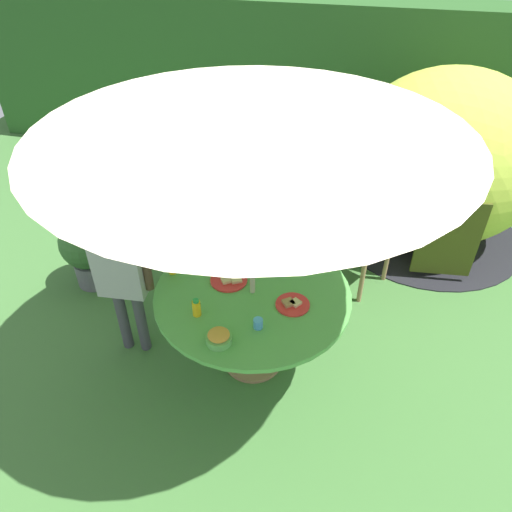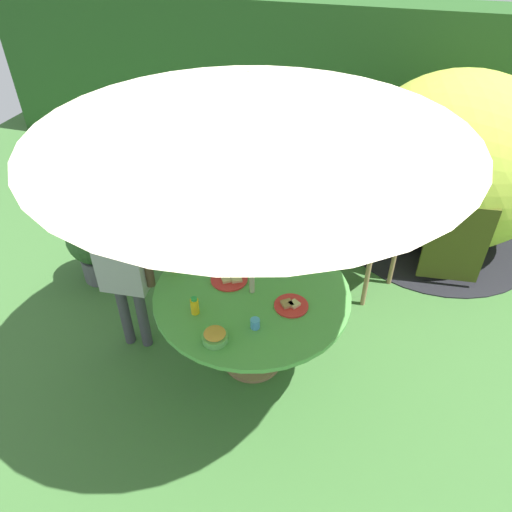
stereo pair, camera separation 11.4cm
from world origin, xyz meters
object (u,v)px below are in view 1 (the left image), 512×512
at_px(plate_far_right, 284,255).
at_px(juice_bottle_near_left, 172,266).
at_px(child_in_grey_shirt, 120,264).
at_px(juice_bottle_center_front, 197,308).
at_px(juice_bottle_far_left, 231,240).
at_px(juice_bottle_center_back, 211,262).
at_px(patio_umbrella, 251,103).
at_px(child_in_white_shirt, 311,222).
at_px(wooden_chair, 366,222).
at_px(plate_near_right, 229,279).
at_px(dome_tent, 443,160).
at_px(potted_plant, 88,248).
at_px(garden_table, 253,304).
at_px(plate_mid_right, 292,304).
at_px(cup_near, 258,323).
at_px(snack_bowl, 219,338).

xyz_separation_m(plate_far_right, juice_bottle_near_left, (-0.72, -0.37, 0.05)).
distance_m(child_in_grey_shirt, juice_bottle_center_front, 0.67).
relative_size(plate_far_right, juice_bottle_far_left, 1.52).
height_order(juice_bottle_far_left, juice_bottle_center_back, juice_bottle_far_left).
bearing_deg(patio_umbrella, child_in_white_shirt, 73.50).
xyz_separation_m(patio_umbrella, juice_bottle_center_front, (-0.29, -0.30, -1.23)).
bearing_deg(wooden_chair, child_in_white_shirt, -112.78).
height_order(child_in_grey_shirt, juice_bottle_near_left, child_in_grey_shirt).
bearing_deg(plate_near_right, child_in_grey_shirt, -168.33).
bearing_deg(dome_tent, plate_near_right, -133.20).
relative_size(potted_plant, plate_far_right, 3.57).
height_order(plate_far_right, juice_bottle_center_front, juice_bottle_center_front).
height_order(wooden_chair, child_in_grey_shirt, child_in_grey_shirt).
relative_size(wooden_chair, juice_bottle_center_back, 9.35).
xyz_separation_m(dome_tent, child_in_grey_shirt, (-2.24, -2.16, 0.00)).
xyz_separation_m(garden_table, patio_umbrella, (0.00, 0.00, 1.40)).
relative_size(patio_umbrella, plate_near_right, 9.30).
height_order(potted_plant, juice_bottle_far_left, juice_bottle_far_left).
relative_size(child_in_white_shirt, plate_mid_right, 5.13).
bearing_deg(potted_plant, dome_tent, 27.35).
bearing_deg(patio_umbrella, plate_far_right, 73.78).
bearing_deg(potted_plant, juice_bottle_near_left, -26.10).
bearing_deg(plate_mid_right, juice_bottle_near_left, 171.84).
xyz_separation_m(juice_bottle_near_left, juice_bottle_far_left, (0.32, 0.40, -0.00)).
relative_size(plate_mid_right, plate_near_right, 0.87).
bearing_deg(juice_bottle_center_front, juice_bottle_near_left, 130.86).
relative_size(potted_plant, cup_near, 10.24).
bearing_deg(wooden_chair, dome_tent, 83.48).
relative_size(wooden_chair, child_in_white_shirt, 0.91).
bearing_deg(snack_bowl, child_in_grey_shirt, 153.86).
bearing_deg(wooden_chair, juice_bottle_center_front, -93.33).
bearing_deg(garden_table, juice_bottle_near_left, 174.25).
bearing_deg(plate_far_right, snack_bowl, -102.96).
distance_m(dome_tent, juice_bottle_near_left, 2.79).
distance_m(patio_umbrella, juice_bottle_center_back, 1.30).
height_order(plate_near_right, plate_far_right, same).
xyz_separation_m(dome_tent, juice_bottle_near_left, (-1.92, -2.02, -0.07)).
bearing_deg(plate_mid_right, juice_bottle_far_left, 136.87).
xyz_separation_m(dome_tent, juice_bottle_center_back, (-1.67, -1.90, -0.07)).
relative_size(child_in_white_shirt, juice_bottle_far_left, 9.28).
relative_size(wooden_chair, potted_plant, 1.56).
height_order(wooden_chair, juice_bottle_near_left, wooden_chair).
bearing_deg(juice_bottle_far_left, dome_tent, 45.20).
height_order(wooden_chair, child_in_white_shirt, child_in_white_shirt).
distance_m(snack_bowl, plate_mid_right, 0.56).
distance_m(potted_plant, plate_far_right, 1.78).
xyz_separation_m(juice_bottle_center_front, juice_bottle_center_back, (-0.06, 0.48, -0.01)).
xyz_separation_m(patio_umbrella, child_in_grey_shirt, (-0.91, -0.08, -1.16)).
xyz_separation_m(wooden_chair, child_in_grey_shirt, (-1.61, -1.30, 0.24)).
xyz_separation_m(dome_tent, plate_near_right, (-1.51, -2.01, -0.11)).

